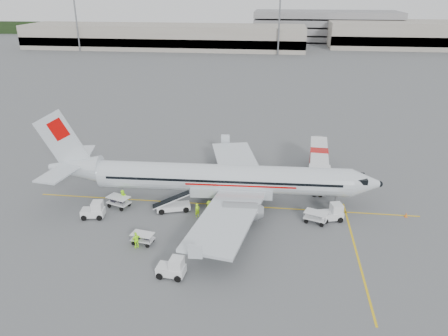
% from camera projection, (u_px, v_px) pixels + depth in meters
% --- Properties ---
extents(ground, '(360.00, 360.00, 0.00)m').
position_uv_depth(ground, '(222.00, 205.00, 50.52)').
color(ground, '#56595B').
extents(stripe_lead, '(44.00, 0.20, 0.01)m').
position_uv_depth(stripe_lead, '(222.00, 205.00, 50.52)').
color(stripe_lead, yellow).
rests_on(stripe_lead, ground).
extents(stripe_cross, '(0.20, 20.00, 0.01)m').
position_uv_depth(stripe_cross, '(356.00, 252.00, 41.59)').
color(stripe_cross, yellow).
rests_on(stripe_cross, ground).
extents(terminal_west, '(110.00, 22.00, 9.00)m').
position_uv_depth(terminal_west, '(164.00, 37.00, 172.22)').
color(terminal_west, gray).
rests_on(terminal_west, ground).
extents(terminal_east, '(90.00, 26.00, 10.00)m').
position_uv_depth(terminal_east, '(444.00, 35.00, 173.06)').
color(terminal_east, gray).
rests_on(terminal_east, ground).
extents(parking_garage, '(62.00, 24.00, 14.00)m').
position_uv_depth(parking_garage, '(326.00, 25.00, 191.18)').
color(parking_garage, slate).
rests_on(parking_garage, ground).
extents(treeline, '(300.00, 3.00, 6.00)m').
position_uv_depth(treeline, '(269.00, 31.00, 209.33)').
color(treeline, black).
rests_on(treeline, ground).
extents(mast_west, '(3.20, 1.20, 22.00)m').
position_uv_depth(mast_west, '(76.00, 21.00, 162.18)').
color(mast_west, slate).
rests_on(mast_west, ground).
extents(mast_center, '(3.20, 1.20, 22.00)m').
position_uv_depth(mast_center, '(279.00, 23.00, 153.54)').
color(mast_center, slate).
rests_on(mast_center, ground).
extents(aircraft, '(39.08, 31.15, 10.49)m').
position_uv_depth(aircraft, '(223.00, 161.00, 49.11)').
color(aircraft, silver).
rests_on(aircraft, ground).
extents(jet_bridge, '(3.80, 15.26, 3.97)m').
position_uv_depth(jet_bridge, '(318.00, 164.00, 56.65)').
color(jet_bridge, silver).
rests_on(jet_bridge, ground).
extents(belt_loader, '(5.33, 3.30, 2.71)m').
position_uv_depth(belt_loader, '(173.00, 200.00, 48.77)').
color(belt_loader, silver).
rests_on(belt_loader, ground).
extents(tug_fore, '(2.74, 2.00, 1.90)m').
position_uv_depth(tug_fore, '(331.00, 212.00, 46.92)').
color(tug_fore, silver).
rests_on(tug_fore, ground).
extents(tug_mid, '(2.55, 1.61, 1.87)m').
position_uv_depth(tug_mid, '(171.00, 267.00, 37.87)').
color(tug_mid, silver).
rests_on(tug_mid, ground).
extents(tug_aft, '(2.62, 1.74, 1.89)m').
position_uv_depth(tug_aft, '(93.00, 210.00, 47.45)').
color(tug_aft, silver).
rests_on(tug_aft, ground).
extents(cart_loaded_a, '(2.89, 2.27, 1.32)m').
position_uv_depth(cart_loaded_a, '(119.00, 202.00, 49.77)').
color(cart_loaded_a, silver).
rests_on(cart_loaded_a, ground).
extents(cart_loaded_b, '(2.36, 1.66, 1.13)m').
position_uv_depth(cart_loaded_b, '(143.00, 238.00, 42.78)').
color(cart_loaded_b, silver).
rests_on(cart_loaded_b, ground).
extents(cart_empty_a, '(2.50, 1.92, 1.15)m').
position_uv_depth(cart_empty_a, '(218.00, 223.00, 45.49)').
color(cart_empty_a, silver).
rests_on(cart_empty_a, ground).
extents(cart_empty_b, '(2.75, 2.17, 1.25)m').
position_uv_depth(cart_empty_b, '(316.00, 217.00, 46.54)').
color(cart_empty_b, silver).
rests_on(cart_empty_b, ground).
extents(cone_nose, '(0.33, 0.33, 0.54)m').
position_uv_depth(cone_nose, '(406.00, 215.00, 47.81)').
color(cone_nose, orange).
rests_on(cone_nose, ground).
extents(cone_port, '(0.43, 0.43, 0.70)m').
position_uv_depth(cone_port, '(225.00, 143.00, 69.01)').
color(cone_port, orange).
rests_on(cone_port, ground).
extents(cone_stbd, '(0.44, 0.44, 0.71)m').
position_uv_depth(cone_stbd, '(226.00, 254.00, 40.71)').
color(cone_stbd, orange).
rests_on(cone_stbd, ground).
extents(crew_a, '(0.68, 0.68, 1.59)m').
position_uv_depth(crew_a, '(197.00, 210.00, 47.64)').
color(crew_a, '#ADF818').
rests_on(crew_a, ground).
extents(crew_b, '(1.17, 1.18, 1.92)m').
position_uv_depth(crew_b, '(123.00, 198.00, 50.00)').
color(crew_b, '#ADF818').
rests_on(crew_b, ground).
extents(crew_c, '(1.19, 1.24, 1.69)m').
position_uv_depth(crew_c, '(209.00, 208.00, 48.02)').
color(crew_c, '#ADF818').
rests_on(crew_c, ground).
extents(crew_d, '(1.01, 0.98, 1.69)m').
position_uv_depth(crew_d, '(136.00, 240.00, 42.00)').
color(crew_d, '#ADF818').
rests_on(crew_d, ground).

